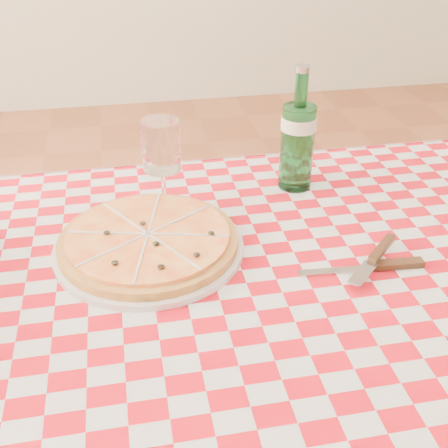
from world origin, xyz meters
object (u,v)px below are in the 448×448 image
Objects in this scene: wine_glass at (162,167)px; water_bottle at (298,129)px; dining_table at (241,314)px; pizza_plate at (148,240)px.

water_bottle is at bearing 9.44° from wine_glass.
pizza_plate is (-0.15, 0.09, 0.12)m from dining_table.
water_bottle is 1.39× the size of wine_glass.
wine_glass is (-0.11, 0.23, 0.19)m from dining_table.
water_bottle reaches higher than wine_glass.
pizza_plate reaches higher than dining_table.
dining_table is 4.53× the size of water_bottle.
water_bottle reaches higher than pizza_plate.
pizza_plate is at bearing -150.26° from water_bottle.
pizza_plate is 1.30× the size of water_bottle.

